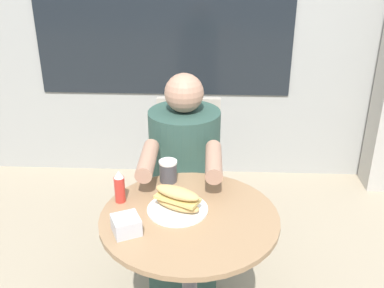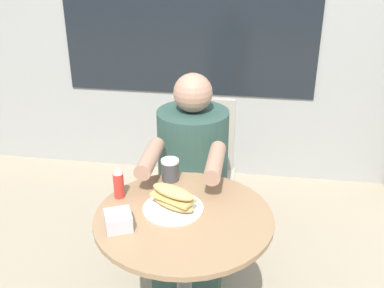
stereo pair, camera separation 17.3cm
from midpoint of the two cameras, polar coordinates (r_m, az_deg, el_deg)
cafe_table at (r=1.78m, az=1.86°, el=-14.57°), size 0.66×0.66×0.74m
diner_chair at (r=2.51m, az=3.16°, el=-2.34°), size 0.38×0.38×0.87m
seated_diner at (r=2.23m, az=2.20°, el=-7.25°), size 0.34×0.61×1.12m
sandwich_on_plate at (r=1.67m, az=0.54°, el=-7.29°), size 0.23×0.23×0.09m
drink_cup at (r=1.86m, az=-0.14°, el=-3.36°), size 0.08×0.08×0.09m
napkin_box at (r=1.59m, az=-6.24°, el=-9.73°), size 0.12×0.12×0.06m
condiment_bottle at (r=1.74m, az=-6.53°, el=-4.98°), size 0.04×0.04×0.13m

